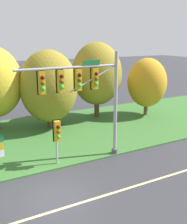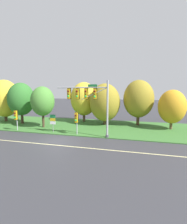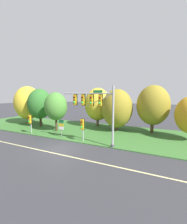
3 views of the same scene
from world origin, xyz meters
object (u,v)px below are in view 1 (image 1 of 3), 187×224
object	(u,v)px
pedestrian_signal_further_along	(57,133)
tree_tall_centre	(49,86)
tree_right_far	(97,74)
tree_furthest_back	(147,83)
traffic_signal_mast	(85,89)

from	to	relation	value
pedestrian_signal_further_along	tree_tall_centre	bearing A→B (deg)	73.27
pedestrian_signal_further_along	tree_right_far	size ratio (longest dim) A/B	0.40
tree_tall_centre	tree_furthest_back	world-z (taller)	tree_tall_centre
tree_tall_centre	tree_furthest_back	distance (m)	9.65
tree_tall_centre	tree_right_far	size ratio (longest dim) A/B	0.93
traffic_signal_mast	tree_furthest_back	bearing A→B (deg)	33.10
tree_tall_centre	tree_furthest_back	size ratio (longest dim) A/B	1.17
traffic_signal_mast	tree_right_far	world-z (taller)	tree_right_far
pedestrian_signal_further_along	tree_furthest_back	world-z (taller)	tree_furthest_back
pedestrian_signal_further_along	tree_furthest_back	bearing A→B (deg)	28.21
pedestrian_signal_further_along	tree_right_far	xyz separation A→B (m)	(7.18, 8.02, 2.10)
tree_furthest_back	tree_tall_centre	bearing A→B (deg)	175.64
traffic_signal_mast	tree_tall_centre	distance (m)	7.31
tree_right_far	tree_furthest_back	xyz separation A→B (m)	(4.54, -1.73, -0.92)
traffic_signal_mast	tree_tall_centre	xyz separation A→B (m)	(0.36, 7.23, -0.97)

